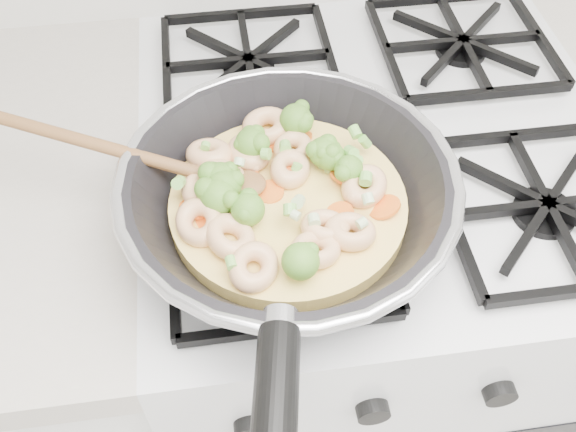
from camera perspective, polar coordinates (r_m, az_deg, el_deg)
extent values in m
cube|color=white|center=(1.17, 5.77, -9.06)|extent=(0.60, 0.60, 0.90)
cube|color=black|center=(0.81, 8.37, 7.63)|extent=(0.56, 0.56, 0.02)
torus|color=silver|center=(0.64, 0.00, 3.25)|extent=(0.35, 0.35, 0.01)
cylinder|color=#FFDB6E|center=(0.67, 0.00, 0.94)|extent=(0.25, 0.25, 0.02)
ellipsoid|color=brown|center=(0.66, -4.24, 2.77)|extent=(0.06, 0.06, 0.02)
cylinder|color=brown|center=(0.69, -16.34, 6.02)|extent=(0.26, 0.11, 0.06)
torus|color=#EABD8A|center=(0.62, 5.55, -1.40)|extent=(0.06, 0.06, 0.02)
torus|color=#EABD8A|center=(0.60, -3.07, -4.55)|extent=(0.08, 0.08, 0.03)
torus|color=#EABD8A|center=(0.66, -7.38, 2.42)|extent=(0.07, 0.07, 0.02)
torus|color=#EABD8A|center=(0.61, 2.48, -3.01)|extent=(0.06, 0.06, 0.02)
torus|color=#EABD8A|center=(0.67, 0.19, 4.20)|extent=(0.07, 0.07, 0.03)
torus|color=#EABD8A|center=(0.67, -5.81, 3.17)|extent=(0.08, 0.08, 0.02)
torus|color=#EABD8A|center=(0.62, -5.12, -1.88)|extent=(0.07, 0.07, 0.03)
torus|color=#EABD8A|center=(0.69, 0.42, 6.03)|extent=(0.07, 0.07, 0.02)
torus|color=#EABD8A|center=(0.72, -1.86, 7.95)|extent=(0.06, 0.06, 0.03)
torus|color=#EABD8A|center=(0.69, -6.97, 5.38)|extent=(0.08, 0.08, 0.03)
torus|color=#EABD8A|center=(0.69, -3.47, 5.69)|extent=(0.07, 0.06, 0.02)
torus|color=#EABD8A|center=(0.62, 3.30, -1.01)|extent=(0.06, 0.06, 0.02)
torus|color=#EABD8A|center=(0.63, -7.88, -0.55)|extent=(0.07, 0.07, 0.03)
torus|color=#EABD8A|center=(0.66, 6.80, 2.63)|extent=(0.08, 0.08, 0.03)
ellipsoid|color=#609A32|center=(0.65, -6.02, 3.26)|extent=(0.05, 0.05, 0.04)
ellipsoid|color=#609A32|center=(0.68, 3.18, 5.71)|extent=(0.04, 0.04, 0.03)
ellipsoid|color=#609A32|center=(0.59, 1.12, -4.05)|extent=(0.05, 0.05, 0.04)
ellipsoid|color=#609A32|center=(0.64, -6.18, 1.71)|extent=(0.05, 0.05, 0.04)
ellipsoid|color=#609A32|center=(0.64, -5.75, 2.57)|extent=(0.05, 0.05, 0.04)
ellipsoid|color=#609A32|center=(0.71, 0.69, 8.54)|extent=(0.05, 0.05, 0.04)
ellipsoid|color=#609A32|center=(0.66, 5.43, 4.17)|extent=(0.04, 0.04, 0.03)
ellipsoid|color=#609A32|center=(0.67, 3.80, 5.32)|extent=(0.04, 0.04, 0.03)
ellipsoid|color=#609A32|center=(0.68, -3.25, 6.40)|extent=(0.05, 0.05, 0.04)
ellipsoid|color=#609A32|center=(0.62, -3.59, 0.60)|extent=(0.04, 0.04, 0.03)
cylinder|color=orange|center=(0.65, -8.27, 0.63)|extent=(0.04, 0.04, 0.01)
cylinder|color=orange|center=(0.64, -7.04, -0.49)|extent=(0.04, 0.04, 0.01)
cylinder|color=orange|center=(0.68, -6.97, 2.99)|extent=(0.03, 0.03, 0.00)
cylinder|color=orange|center=(0.68, -5.92, 2.97)|extent=(0.03, 0.03, 0.01)
cylinder|color=orange|center=(0.68, 4.90, 3.46)|extent=(0.04, 0.04, 0.01)
cylinder|color=orange|center=(0.66, 8.48, 0.81)|extent=(0.04, 0.04, 0.01)
cylinder|color=orange|center=(0.66, -1.62, 2.16)|extent=(0.04, 0.04, 0.01)
cylinder|color=orange|center=(0.68, 0.15, 3.55)|extent=(0.04, 0.04, 0.00)
cylinder|color=orange|center=(0.68, -3.71, 3.35)|extent=(0.04, 0.04, 0.01)
cylinder|color=orange|center=(0.72, -2.90, 6.72)|extent=(0.04, 0.04, 0.01)
cylinder|color=orange|center=(0.72, 1.05, 7.11)|extent=(0.04, 0.04, 0.01)
cylinder|color=orange|center=(0.71, -1.20, 6.53)|extent=(0.03, 0.03, 0.01)
cylinder|color=orange|center=(0.69, -4.02, 4.47)|extent=(0.03, 0.03, 0.01)
cylinder|color=orange|center=(0.65, 4.60, 0.17)|extent=(0.03, 0.03, 0.01)
cylinder|color=#7BC64F|center=(0.66, 0.80, 4.35)|extent=(0.01, 0.01, 0.01)
cylinder|color=#7BC64F|center=(0.68, 6.04, 4.97)|extent=(0.01, 0.01, 0.01)
cylinder|color=#7BC64F|center=(0.65, 6.93, 3.31)|extent=(0.01, 0.01, 0.01)
cylinder|color=#7BC64F|center=(0.62, 0.17, 0.55)|extent=(0.01, 0.01, 0.01)
cylinder|color=beige|center=(0.63, 7.12, 1.52)|extent=(0.01, 0.01, 0.01)
cylinder|color=beige|center=(0.61, 2.33, -0.37)|extent=(0.01, 0.01, 0.01)
cylinder|color=#7BC64F|center=(0.64, -9.69, 2.94)|extent=(0.01, 0.01, 0.01)
cylinder|color=beige|center=(0.61, 6.57, -0.63)|extent=(0.01, 0.01, 0.01)
cylinder|color=#7BC64F|center=(0.66, -5.01, 3.87)|extent=(0.01, 0.01, 0.01)
cylinder|color=beige|center=(0.63, 0.92, 1.28)|extent=(0.01, 0.01, 0.01)
cylinder|color=#7BC64F|center=(0.69, 5.99, 7.44)|extent=(0.01, 0.01, 0.01)
cylinder|color=#7BC64F|center=(0.68, -0.25, 6.13)|extent=(0.01, 0.01, 0.01)
cylinder|color=#7BC64F|center=(0.63, -3.75, 1.94)|extent=(0.01, 0.01, 0.01)
cylinder|color=#7BC64F|center=(0.69, -7.35, 6.18)|extent=(0.01, 0.01, 0.01)
cylinder|color=beige|center=(0.61, 0.68, 0.06)|extent=(0.01, 0.01, 0.01)
cylinder|color=#7BC64F|center=(0.67, -1.98, 5.54)|extent=(0.01, 0.01, 0.01)
cylinder|color=#7BC64F|center=(0.59, -5.06, -4.18)|extent=(0.01, 0.01, 0.01)
cylinder|color=beige|center=(0.65, -4.35, 4.80)|extent=(0.01, 0.01, 0.01)
cylinder|color=#7BC64F|center=(0.58, 1.10, -3.40)|extent=(0.01, 0.01, 0.01)
cylinder|color=#7BC64F|center=(0.67, 5.63, 5.65)|extent=(0.01, 0.01, 0.01)
cylinder|color=#7BC64F|center=(0.69, 6.85, 6.57)|extent=(0.01, 0.01, 0.01)
cylinder|color=#7BC64F|center=(0.64, -5.76, 2.77)|extent=(0.01, 0.01, 0.01)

